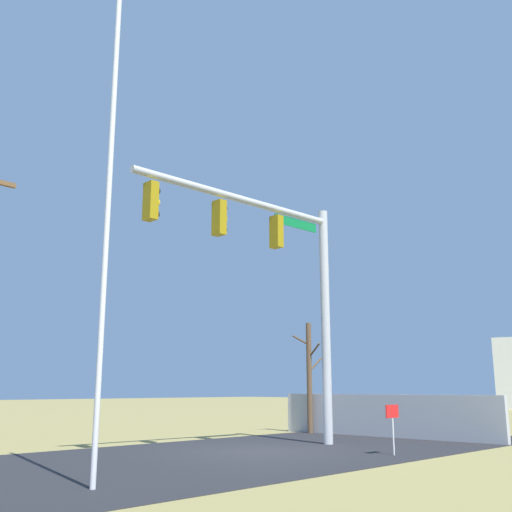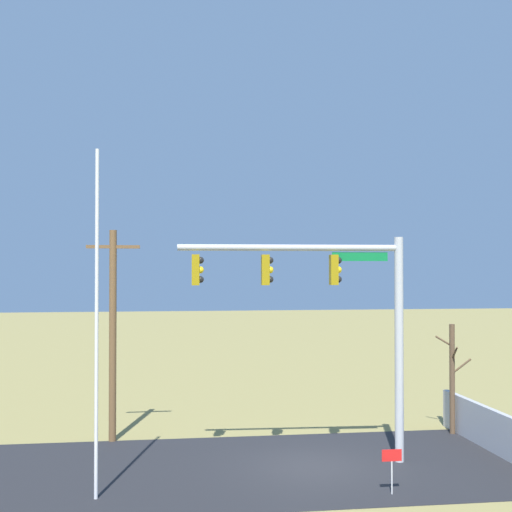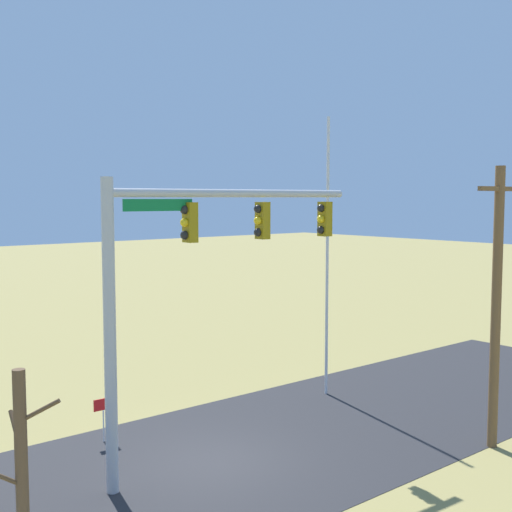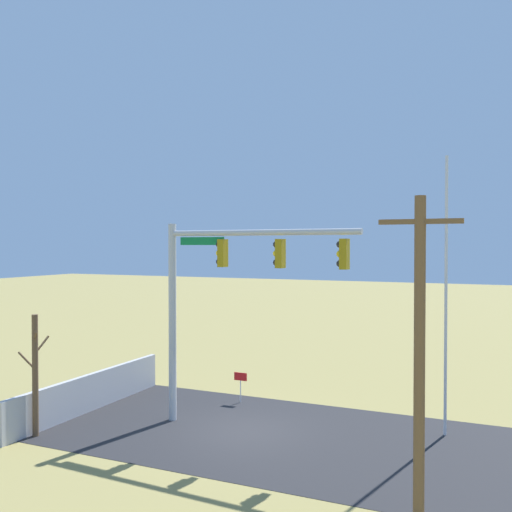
{
  "view_description": "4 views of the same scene",
  "coord_description": "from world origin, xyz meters",
  "px_view_note": "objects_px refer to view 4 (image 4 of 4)",
  "views": [
    {
      "loc": [
        -12.04,
        -11.46,
        1.61
      ],
      "look_at": [
        -0.67,
        -0.43,
        5.09
      ],
      "focal_mm": 42.58,
      "sensor_mm": 36.0,
      "label": 1
    },
    {
      "loc": [
        -4.77,
        -21.28,
        6.15
      ],
      "look_at": [
        -1.79,
        -0.21,
        6.54
      ],
      "focal_mm": 48.62,
      "sensor_mm": 36.0,
      "label": 2
    },
    {
      "loc": [
        9.7,
        13.4,
        6.7
      ],
      "look_at": [
        -1.08,
        0.37,
        5.22
      ],
      "focal_mm": 46.78,
      "sensor_mm": 36.0,
      "label": 3
    },
    {
      "loc": [
        -8.1,
        17.3,
        6.4
      ],
      "look_at": [
        -0.36,
        -0.23,
        6.02
      ],
      "focal_mm": 39.14,
      "sensor_mm": 36.0,
      "label": 4
    }
  ],
  "objects_px": {
    "bare_tree": "(35,374)",
    "open_sign": "(241,380)",
    "utility_pole": "(419,351)",
    "signal_mast": "(221,282)",
    "flagpole": "(446,296)"
  },
  "relations": [
    {
      "from": "bare_tree",
      "to": "open_sign",
      "type": "height_order",
      "value": "bare_tree"
    },
    {
      "from": "bare_tree",
      "to": "open_sign",
      "type": "relative_size",
      "value": 3.34
    },
    {
      "from": "flagpole",
      "to": "bare_tree",
      "type": "relative_size",
      "value": 2.3
    },
    {
      "from": "signal_mast",
      "to": "flagpole",
      "type": "bearing_deg",
      "value": -161.62
    },
    {
      "from": "flagpole",
      "to": "utility_pole",
      "type": "distance_m",
      "value": 6.32
    },
    {
      "from": "utility_pole",
      "to": "signal_mast",
      "type": "bearing_deg",
      "value": -28.41
    },
    {
      "from": "utility_pole",
      "to": "open_sign",
      "type": "distance_m",
      "value": 11.01
    },
    {
      "from": "flagpole",
      "to": "utility_pole",
      "type": "height_order",
      "value": "flagpole"
    },
    {
      "from": "utility_pole",
      "to": "bare_tree",
      "type": "distance_m",
      "value": 12.64
    },
    {
      "from": "bare_tree",
      "to": "signal_mast",
      "type": "bearing_deg",
      "value": -148.66
    },
    {
      "from": "open_sign",
      "to": "signal_mast",
      "type": "bearing_deg",
      "value": 103.55
    },
    {
      "from": "bare_tree",
      "to": "open_sign",
      "type": "xyz_separation_m",
      "value": [
        -4.56,
        -6.37,
        -1.19
      ]
    },
    {
      "from": "bare_tree",
      "to": "open_sign",
      "type": "bearing_deg",
      "value": -125.64
    },
    {
      "from": "signal_mast",
      "to": "utility_pole",
      "type": "distance_m",
      "value": 8.24
    },
    {
      "from": "flagpole",
      "to": "open_sign",
      "type": "distance_m",
      "value": 8.84
    }
  ]
}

